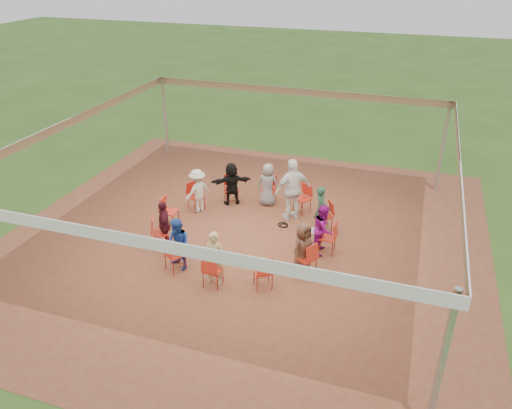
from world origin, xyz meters
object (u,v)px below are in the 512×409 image
(person_seated_3, at_px, (232,184))
(person_seated_7, at_px, (214,258))
(chair_11, at_px, (306,259))
(person_seated_1, at_px, (321,209))
(person_seated_8, at_px, (303,248))
(standing_person, at_px, (293,190))
(chair_9, at_px, (213,270))
(chair_0, at_px, (327,238))
(person_seated_2, at_px, (268,185))
(chair_1, at_px, (324,216))
(chair_10, at_px, (263,271))
(chair_8, at_px, (175,255))
(chair_3, at_px, (269,190))
(chair_2, at_px, (302,199))
(person_seated_0, at_px, (323,229))
(chair_7, at_px, (160,233))
(person_seated_5, at_px, (164,225))
(laptop, at_px, (317,229))
(chair_5, at_px, (196,197))
(chair_6, at_px, (170,212))
(cable_coil, at_px, (283,225))
(chair_4, at_px, (231,189))
(person_seated_6, at_px, (178,245))
(person_seated_4, at_px, (198,191))

(person_seated_3, bearing_deg, person_seated_7, 75.00)
(chair_11, height_order, person_seated_1, person_seated_1)
(person_seated_1, height_order, person_seated_8, same)
(standing_person, bearing_deg, chair_9, 34.45)
(chair_0, bearing_deg, person_seated_2, 46.53)
(chair_9, distance_m, person_seated_2, 4.49)
(chair_1, xyz_separation_m, chair_10, (-0.82, -3.15, 0.00))
(chair_8, height_order, chair_9, same)
(chair_3, distance_m, person_seated_7, 4.49)
(chair_2, distance_m, person_seated_1, 1.19)
(person_seated_0, bearing_deg, person_seated_8, 165.00)
(chair_7, relative_size, person_seated_0, 0.66)
(chair_3, relative_size, chair_7, 1.00)
(person_seated_5, bearing_deg, person_seated_8, 60.00)
(laptop, bearing_deg, chair_3, 41.33)
(chair_5, bearing_deg, chair_11, 90.00)
(chair_2, bearing_deg, chair_7, 75.00)
(chair_6, relative_size, person_seated_8, 0.66)
(chair_9, relative_size, chair_11, 1.00)
(cable_coil, height_order, laptop, laptop)
(person_seated_3, bearing_deg, chair_4, -90.00)
(chair_1, bearing_deg, chair_11, 150.00)
(chair_4, distance_m, chair_7, 3.26)
(person_seated_1, bearing_deg, standing_person, 34.89)
(person_seated_8, height_order, laptop, person_seated_8)
(chair_11, bearing_deg, person_seated_1, 32.65)
(person_seated_0, distance_m, person_seated_2, 3.09)
(chair_6, relative_size, person_seated_2, 0.66)
(chair_6, bearing_deg, laptop, 90.00)
(person_seated_3, distance_m, person_seated_5, 3.09)
(chair_0, xyz_separation_m, chair_10, (-1.13, -2.00, 0.00))
(chair_9, distance_m, person_seated_1, 3.89)
(chair_4, bearing_deg, laptop, 117.88)
(chair_10, bearing_deg, chair_5, 105.00)
(chair_7, bearing_deg, chair_3, 120.00)
(chair_1, relative_size, chair_3, 1.00)
(chair_9, xyz_separation_m, laptop, (2.00, 2.32, 0.20))
(person_seated_6, distance_m, laptop, 3.64)
(chair_4, height_order, person_seated_8, person_seated_8)
(person_seated_4, height_order, person_seated_5, same)
(chair_4, xyz_separation_m, person_seated_0, (3.35, -1.96, 0.24))
(person_seated_3, distance_m, standing_person, 2.09)
(chair_9, xyz_separation_m, person_seated_8, (1.88, 1.23, 0.24))
(standing_person, bearing_deg, chair_1, 118.34)
(chair_5, distance_m, person_seated_3, 1.19)
(person_seated_8, bearing_deg, person_seated_3, 75.00)
(person_seated_5, bearing_deg, chair_5, 152.65)
(chair_4, distance_m, chair_9, 4.45)
(chair_3, xyz_separation_m, person_seated_4, (-1.88, -1.23, 0.24))
(person_seated_4, xyz_separation_m, laptop, (3.92, -1.06, -0.04))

